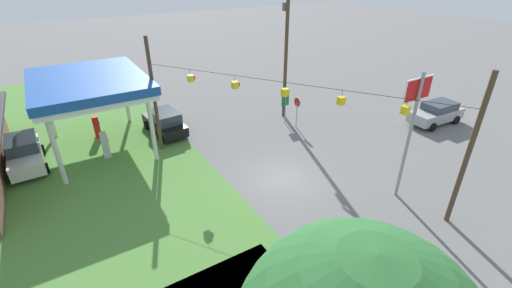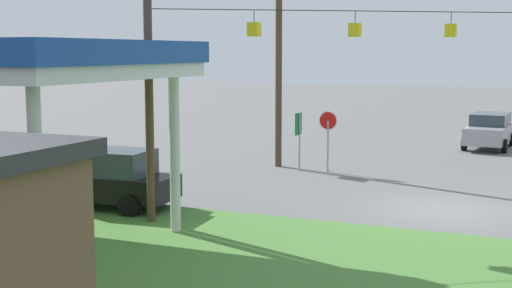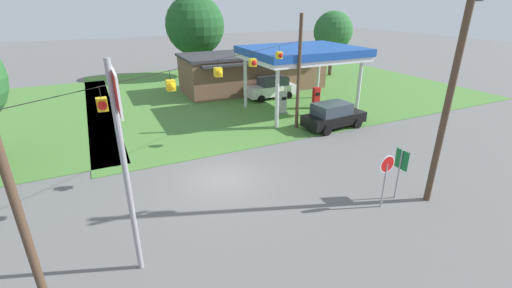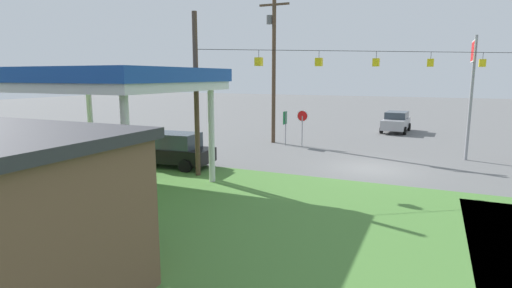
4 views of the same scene
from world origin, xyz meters
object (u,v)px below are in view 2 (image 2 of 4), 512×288
object	(u,v)px
route_sign	(299,130)
fuel_pump_near	(48,216)
car_on_crossroad	(489,130)
stop_sign_roadside	(328,128)
utility_pole_main	(278,27)
car_at_pumps_front	(105,178)

from	to	relation	value
route_sign	fuel_pump_near	bearing A→B (deg)	82.92
car_on_crossroad	stop_sign_roadside	bearing A→B (deg)	-24.66
car_on_crossroad	utility_pole_main	world-z (taller)	utility_pole_main
car_at_pumps_front	route_sign	size ratio (longest dim) A/B	1.98
car_on_crossroad	route_sign	distance (m)	12.32
utility_pole_main	fuel_pump_near	bearing A→B (deg)	88.21
fuel_pump_near	utility_pole_main	xyz separation A→B (m)	(-0.44, -14.27, 5.02)
car_on_crossroad	car_at_pumps_front	bearing A→B (deg)	-23.43
car_at_pumps_front	utility_pole_main	xyz separation A→B (m)	(-1.96, -9.71, 4.93)
fuel_pump_near	stop_sign_roadside	xyz separation A→B (m)	(-2.84, -13.80, 0.96)
car_at_pumps_front	car_on_crossroad	size ratio (longest dim) A/B	1.00
car_at_pumps_front	stop_sign_roadside	size ratio (longest dim) A/B	1.91
stop_sign_roadside	utility_pole_main	distance (m)	4.74
fuel_pump_near	utility_pole_main	bearing A→B (deg)	-91.79
car_at_pumps_front	car_on_crossroad	world-z (taller)	car_at_pumps_front
fuel_pump_near	car_on_crossroad	size ratio (longest dim) A/B	0.38
car_on_crossroad	route_sign	world-z (taller)	route_sign
fuel_pump_near	car_on_crossroad	bearing A→B (deg)	-108.90
stop_sign_roadside	utility_pole_main	world-z (taller)	utility_pole_main
car_on_crossroad	stop_sign_roadside	xyz separation A→B (m)	(5.36, 10.13, 0.90)
car_on_crossroad	stop_sign_roadside	distance (m)	11.50
route_sign	utility_pole_main	bearing A→B (deg)	-31.55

